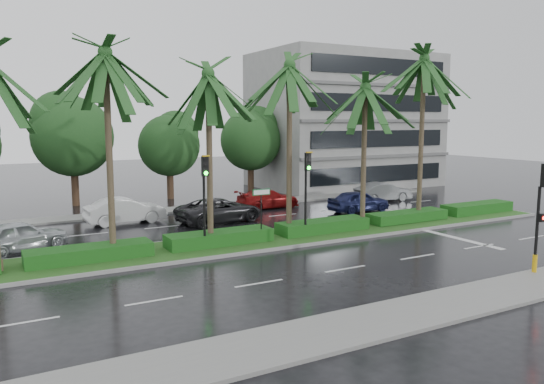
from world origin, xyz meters
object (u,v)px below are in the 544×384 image
signal_near (540,213)px  car_grey (383,192)px  car_silver (19,236)px  car_darkgrey (220,210)px  street_sign (261,202)px  car_white (126,211)px  signal_median_left (205,188)px  car_red (268,199)px  car_blue (359,201)px

signal_near → car_grey: 19.36m
signal_near → car_grey: signal_near is taller
signal_near → car_silver: size_ratio=1.00×
car_darkgrey → car_grey: 14.09m
signal_near → street_sign: signal_near is taller
car_white → car_grey: bearing=-94.6°
street_sign → car_white: (-4.50, 8.66, -1.36)m
street_sign → car_white: size_ratio=0.56×
signal_median_left → car_grey: bearing=24.8°
signal_near → car_red: signal_near is taller
signal_near → car_darkgrey: (-6.50, 16.13, -1.77)m
street_sign → car_grey: bearing=28.5°
car_red → car_blue: size_ratio=1.06×
car_darkgrey → car_blue: bearing=-106.1°
car_darkgrey → car_grey: car_darkgrey is taller
car_silver → car_darkgrey: bearing=-101.7°
signal_near → car_red: bearing=94.4°
car_white → car_red: bearing=-88.0°
car_red → car_grey: 9.13m
signal_near → signal_median_left: size_ratio=1.00×
car_silver → car_grey: size_ratio=1.00×
signal_near → car_blue: (3.00, 14.97, -1.78)m
car_white → signal_median_left: bearing=-172.7°
car_silver → street_sign: bearing=-134.1°
street_sign → car_white: bearing=117.5°
signal_near → car_darkgrey: bearing=112.0°
street_sign → car_darkgrey: size_ratio=0.49×
street_sign → car_grey: size_ratio=0.59×
street_sign → car_darkgrey: bearing=85.4°
street_sign → car_blue: (10.00, 5.10, -1.40)m
signal_median_left → car_darkgrey: (3.50, 6.44, -2.26)m
street_sign → signal_median_left: bearing=-176.5°
car_red → car_white: bearing=92.8°
signal_median_left → street_sign: size_ratio=1.68×
car_white → car_blue: size_ratio=1.09×
car_silver → car_red: 16.85m
signal_near → car_white: 21.87m
signal_near → car_silver: signal_near is taller
car_silver → car_darkgrey: car_silver is taller
signal_median_left → car_darkgrey: bearing=61.5°
street_sign → car_red: street_sign is taller
car_red → car_darkgrey: bearing=120.7°
car_white → car_blue: 14.93m
car_darkgrey → car_red: bearing=-66.9°
car_white → car_darkgrey: car_white is taller
car_darkgrey → car_silver: bearing=91.8°
signal_median_left → street_sign: 3.13m
street_sign → car_silver: (-10.50, 4.13, -1.38)m
car_silver → car_darkgrey: (11.00, 2.13, -0.01)m
car_silver → signal_near: bearing=-151.3°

